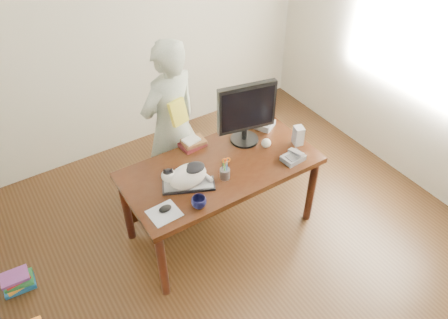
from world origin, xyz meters
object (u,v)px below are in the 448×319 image
at_px(monitor, 247,111).
at_px(keyboard, 189,185).
at_px(cat, 186,175).
at_px(book_stack, 193,143).
at_px(person, 171,125).
at_px(calculator, 261,123).
at_px(speaker, 298,136).
at_px(coffee_mug, 199,202).
at_px(phone, 293,157).
at_px(desk, 216,174).
at_px(book_pile_b, 17,281).
at_px(mouse, 165,208).
at_px(baseball, 266,143).
at_px(pen_cup, 225,172).

bearing_deg(monitor, keyboard, -149.94).
xyz_separation_m(cat, book_stack, (0.29, 0.41, -0.08)).
distance_m(monitor, person, 0.72).
distance_m(book_stack, calculator, 0.68).
relative_size(speaker, book_stack, 0.76).
bearing_deg(book_stack, person, 98.39).
height_order(coffee_mug, phone, coffee_mug).
bearing_deg(desk, cat, -157.18).
relative_size(keyboard, book_pile_b, 1.67).
bearing_deg(phone, coffee_mug, 177.70).
distance_m(desk, phone, 0.67).
xyz_separation_m(desk, mouse, (-0.61, -0.28, 0.17)).
bearing_deg(monitor, coffee_mug, -136.16).
relative_size(coffee_mug, baseball, 1.34).
distance_m(desk, baseball, 0.50).
xyz_separation_m(monitor, book_stack, (-0.41, 0.19, -0.28)).
xyz_separation_m(monitor, person, (-0.47, 0.48, -0.25)).
height_order(mouse, calculator, calculator).
xyz_separation_m(desk, person, (-0.12, 0.56, 0.21)).
xyz_separation_m(keyboard, calculator, (0.95, 0.34, 0.02)).
xyz_separation_m(keyboard, cat, (-0.01, 0.00, 0.11)).
bearing_deg(cat, calculator, 44.15).
xyz_separation_m(monitor, book_pile_b, (-2.07, 0.20, -1.00)).
height_order(keyboard, baseball, baseball).
bearing_deg(book_stack, book_pile_b, 177.30).
height_order(baseball, book_stack, baseball).
distance_m(desk, mouse, 0.69).
distance_m(baseball, calculator, 0.31).
bearing_deg(pen_cup, speaker, 2.15).
bearing_deg(pen_cup, person, 95.16).
bearing_deg(coffee_mug, speaker, 9.80).
xyz_separation_m(pen_cup, phone, (0.59, -0.12, -0.03)).
bearing_deg(phone, book_pile_b, 160.18).
distance_m(book_stack, person, 0.30).
height_order(coffee_mug, book_pile_b, coffee_mug).
xyz_separation_m(cat, baseball, (0.81, 0.06, -0.08)).
height_order(coffee_mug, baseball, coffee_mug).
bearing_deg(phone, book_stack, 130.29).
distance_m(pen_cup, baseball, 0.52).
distance_m(pen_cup, coffee_mug, 0.37).
xyz_separation_m(keyboard, speaker, (1.05, -0.04, 0.07)).
xyz_separation_m(coffee_mug, book_stack, (0.32, 0.65, -0.01)).
distance_m(keyboard, phone, 0.90).
relative_size(cat, speaker, 2.27).
bearing_deg(monitor, speaker, -24.10).
bearing_deg(speaker, mouse, -160.43).
height_order(desk, coffee_mug, coffee_mug).
relative_size(baseball, book_pile_b, 0.32).
distance_m(mouse, book_stack, 0.77).
relative_size(keyboard, person, 0.26).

